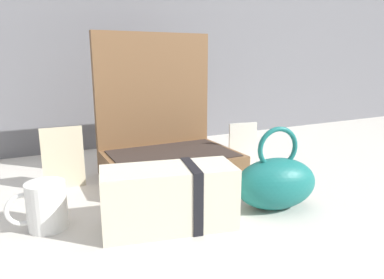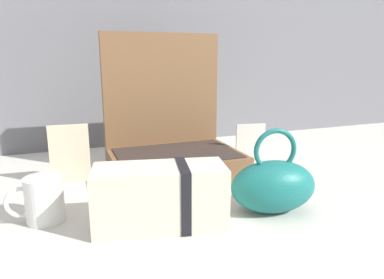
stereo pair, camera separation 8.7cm
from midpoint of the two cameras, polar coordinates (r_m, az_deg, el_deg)
ground_plane at (r=0.93m, az=2.25°, el=-8.36°), size 6.00×6.00×0.00m
open_suitcase at (r=1.03m, az=-1.00°, el=-0.42°), size 0.37×0.27×0.42m
teal_pouch_handbag at (r=0.81m, az=16.24°, el=-7.28°), size 0.21×0.15×0.19m
cream_toiletry_bag at (r=0.72m, az=-1.52°, el=-9.39°), size 0.29×0.16×0.13m
coffee_mug at (r=0.79m, az=-20.44°, el=-9.30°), size 0.12×0.08×0.10m
info_card_left at (r=1.09m, az=11.79°, el=-1.24°), size 0.09×0.02×0.14m
poster_card_right at (r=0.99m, az=-17.13°, el=-2.40°), size 0.11×0.01×0.17m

